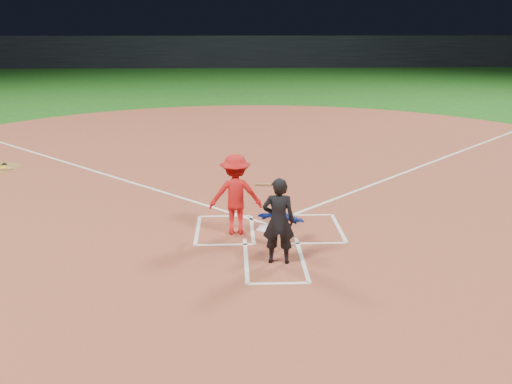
{
  "coord_description": "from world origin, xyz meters",
  "views": [
    {
      "loc": [
        -0.79,
        -12.01,
        4.46
      ],
      "look_at": [
        -0.3,
        -0.4,
        1.0
      ],
      "focal_mm": 40.0,
      "sensor_mm": 36.0,
      "label": 1
    }
  ],
  "objects_px": {
    "umpire": "(279,221)",
    "batter_at_plate": "(236,194)",
    "home_plate": "(269,229)",
    "catcher": "(279,222)"
  },
  "relations": [
    {
      "from": "umpire",
      "to": "batter_at_plate",
      "type": "height_order",
      "value": "batter_at_plate"
    },
    {
      "from": "batter_at_plate",
      "to": "home_plate",
      "type": "bearing_deg",
      "value": 16.79
    },
    {
      "from": "home_plate",
      "to": "umpire",
      "type": "relative_size",
      "value": 0.35
    },
    {
      "from": "umpire",
      "to": "batter_at_plate",
      "type": "distance_m",
      "value": 1.82
    },
    {
      "from": "home_plate",
      "to": "catcher",
      "type": "relative_size",
      "value": 0.55
    },
    {
      "from": "home_plate",
      "to": "umpire",
      "type": "xyz_separation_m",
      "value": [
        0.07,
        -1.86,
        0.84
      ]
    },
    {
      "from": "home_plate",
      "to": "umpire",
      "type": "bearing_deg",
      "value": 92.05
    },
    {
      "from": "catcher",
      "to": "umpire",
      "type": "height_order",
      "value": "umpire"
    },
    {
      "from": "umpire",
      "to": "batter_at_plate",
      "type": "relative_size",
      "value": 0.96
    },
    {
      "from": "umpire",
      "to": "batter_at_plate",
      "type": "xyz_separation_m",
      "value": [
        -0.8,
        1.64,
        0.04
      ]
    }
  ]
}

